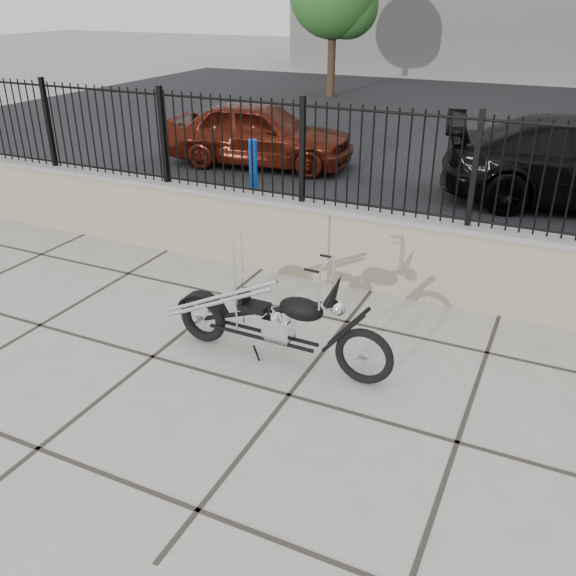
{
  "coord_description": "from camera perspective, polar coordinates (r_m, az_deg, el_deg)",
  "views": [
    {
      "loc": [
        1.92,
        -4.08,
        3.26
      ],
      "look_at": [
        -0.38,
        0.78,
        0.65
      ],
      "focal_mm": 38.0,
      "sensor_mm": 36.0,
      "label": 1
    }
  ],
  "objects": [
    {
      "name": "ground_plane",
      "position": [
        5.57,
        0.08,
        -10.0
      ],
      "size": [
        90.0,
        90.0,
        0.0
      ],
      "primitive_type": "plane",
      "color": "#99968E",
      "rests_on": "ground"
    },
    {
      "name": "iron_fence",
      "position": [
        7.06,
        8.93,
        11.63
      ],
      "size": [
        14.0,
        0.08,
        1.2
      ],
      "primitive_type": "cube",
      "color": "black",
      "rests_on": "retaining_wall"
    },
    {
      "name": "chopper_motorcycle",
      "position": [
        5.74,
        -1.28,
        -1.18
      ],
      "size": [
        2.18,
        0.41,
        1.3
      ],
      "primitive_type": null,
      "rotation": [
        0.0,
        0.0,
        -0.01
      ],
      "color": "black",
      "rests_on": "ground_plane"
    },
    {
      "name": "car_red",
      "position": [
        12.93,
        -2.63,
        14.24
      ],
      "size": [
        4.03,
        2.04,
        1.32
      ],
      "primitive_type": "imported",
      "rotation": [
        0.0,
        0.0,
        1.7
      ],
      "color": "#51160B",
      "rests_on": "parking_lot"
    },
    {
      "name": "retaining_wall",
      "position": [
        7.4,
        8.37,
        3.5
      ],
      "size": [
        14.0,
        0.36,
        0.96
      ],
      "primitive_type": "cube",
      "color": "gray",
      "rests_on": "ground_plane"
    },
    {
      "name": "bollard_a",
      "position": [
        10.22,
        -3.25,
        10.57
      ],
      "size": [
        0.15,
        0.15,
        1.14
      ],
      "primitive_type": "cylinder",
      "rotation": [
        0.0,
        0.0,
        -0.14
      ],
      "color": "blue",
      "rests_on": "ground_plane"
    },
    {
      "name": "parking_lot",
      "position": [
        17.01,
        18.84,
        13.5
      ],
      "size": [
        30.0,
        30.0,
        0.0
      ],
      "primitive_type": "plane",
      "color": "black",
      "rests_on": "ground"
    }
  ]
}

